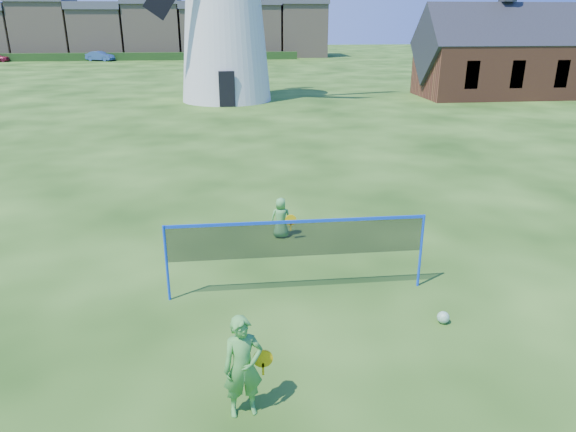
# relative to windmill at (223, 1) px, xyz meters

# --- Properties ---
(ground) EXTENTS (220.00, 220.00, 0.00)m
(ground) POSITION_rel_windmill_xyz_m (0.85, -27.19, -6.24)
(ground) COLOR black
(ground) RESTS_ON ground
(windmill) EXTENTS (12.77, 5.93, 17.83)m
(windmill) POSITION_rel_windmill_xyz_m (0.00, 0.00, 0.00)
(windmill) COLOR white
(windmill) RESTS_ON ground
(chapel) EXTENTS (11.15, 5.41, 9.43)m
(chapel) POSITION_rel_windmill_xyz_m (18.90, -0.28, -3.59)
(chapel) COLOR brown
(chapel) RESTS_ON ground
(badminton_net) EXTENTS (5.05, 0.05, 1.55)m
(badminton_net) POSITION_rel_windmill_xyz_m (1.19, -27.07, -5.10)
(badminton_net) COLOR blue
(badminton_net) RESTS_ON ground
(player_girl) EXTENTS (0.72, 0.44, 1.50)m
(player_girl) POSITION_rel_windmill_xyz_m (0.02, -30.38, -5.49)
(player_girl) COLOR #499B3E
(player_girl) RESTS_ON ground
(player_boy) EXTENTS (0.62, 0.41, 1.02)m
(player_boy) POSITION_rel_windmill_xyz_m (1.17, -24.17, -5.73)
(player_boy) COLOR #50A24E
(player_boy) RESTS_ON ground
(play_ball) EXTENTS (0.22, 0.22, 0.22)m
(play_ball) POSITION_rel_windmill_xyz_m (3.65, -28.49, -6.13)
(play_ball) COLOR green
(play_ball) RESTS_ON ground
(terraced_houses) EXTENTS (66.01, 8.40, 8.36)m
(terraced_houses) POSITION_rel_windmill_xyz_m (-18.28, 44.81, -2.26)
(terraced_houses) COLOR #9A8467
(terraced_houses) RESTS_ON ground
(hedge) EXTENTS (62.00, 0.80, 1.00)m
(hedge) POSITION_rel_windmill_xyz_m (-21.15, 38.81, -5.74)
(hedge) COLOR #193814
(hedge) RESTS_ON ground
(car_right) EXTENTS (3.97, 2.72, 1.24)m
(car_right) POSITION_rel_windmill_xyz_m (-16.38, 38.22, -5.62)
(car_right) COLOR navy
(car_right) RESTS_ON ground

